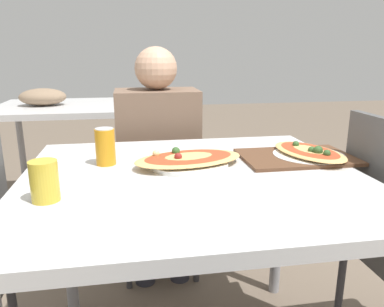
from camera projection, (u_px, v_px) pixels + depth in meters
The scene contains 9 objects.
dining_table at pixel (194, 198), 1.19m from camera, with size 1.06×0.95×0.77m.
chair_far_seated at pixel (157, 171), 1.99m from camera, with size 0.40×0.40×0.94m.
person_seated at pixel (158, 146), 1.84m from camera, with size 0.40×0.29×1.17m.
pizza_main at pixel (188, 160), 1.26m from camera, with size 0.41×0.28×0.05m.
soda_can at pixel (105, 147), 1.26m from camera, with size 0.07×0.07×0.12m.
drink_glass at pixel (44, 181), 0.95m from camera, with size 0.07×0.07×0.11m.
serving_tray at pixel (296, 157), 1.34m from camera, with size 0.39×0.26×0.01m.
pizza_second at pixel (309, 153), 1.34m from camera, with size 0.25×0.35×0.06m.
background_table at pixel (71, 113), 2.69m from camera, with size 1.10×0.80×0.89m.
Camera 1 is at (-0.19, -1.09, 1.14)m, focal length 35.00 mm.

